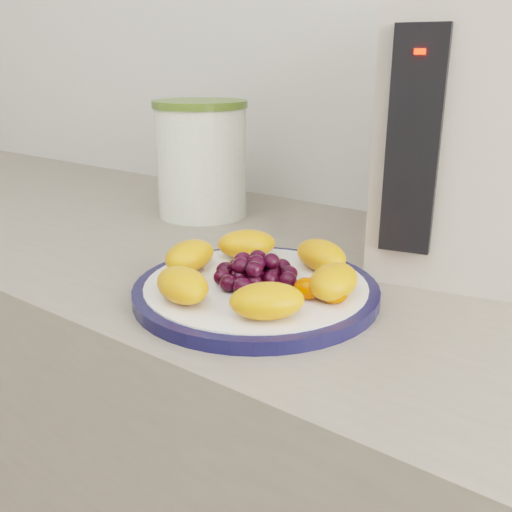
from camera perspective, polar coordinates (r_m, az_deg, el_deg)
The scene contains 8 objects.
plate_rim at distance 0.66m, azimuth 0.00°, elevation -3.50°, with size 0.28×0.28×0.01m, color #111239.
plate_face at distance 0.66m, azimuth 0.00°, elevation -3.42°, with size 0.26×0.26×0.02m, color white.
canister at distance 1.00m, azimuth -5.46°, elevation 9.27°, with size 0.15×0.15×0.18m, color #556F22.
canister_lid at distance 0.98m, azimuth -5.64°, elevation 14.89°, with size 0.16×0.16×0.01m, color #4F6825.
appliance_body at distance 0.80m, azimuth 20.59°, elevation 11.22°, with size 0.19×0.27×0.33m, color #B4A99D.
appliance_panel at distance 0.67m, azimuth 15.47°, elevation 10.81°, with size 0.06×0.02×0.25m, color black.
appliance_led at distance 0.65m, azimuth 16.08°, elevation 19.05°, with size 0.01×0.01×0.01m, color #FF0C05.
fruit_plate at distance 0.65m, azimuth 0.20°, elevation -1.37°, with size 0.24×0.24×0.04m.
Camera 1 is at (0.39, 0.58, 1.16)m, focal length 40.00 mm.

